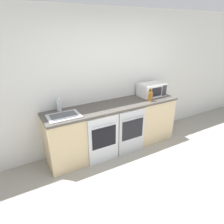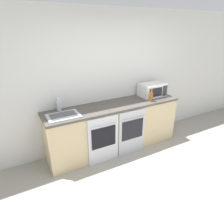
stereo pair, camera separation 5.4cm
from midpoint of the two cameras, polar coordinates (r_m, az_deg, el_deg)
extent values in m
plane|color=gray|center=(3.13, 18.07, -24.70)|extent=(16.00, 16.00, 0.00)
cube|color=silver|center=(3.88, -1.38, 8.74)|extent=(10.00, 0.06, 2.60)
cube|color=#D1B789|center=(3.91, 0.98, -4.54)|extent=(2.60, 0.60, 0.89)
cube|color=#4C4742|center=(3.72, 1.03, 1.83)|extent=(2.63, 0.63, 0.04)
cube|color=silver|center=(3.51, -2.02, -8.14)|extent=(0.57, 0.03, 0.88)
cube|color=black|center=(3.46, -1.90, -7.28)|extent=(0.46, 0.01, 0.39)
cylinder|color=silver|center=(3.34, -1.78, -4.05)|extent=(0.47, 0.02, 0.02)
cube|color=#B7BABF|center=(3.78, 6.11, -5.85)|extent=(0.57, 0.03, 0.88)
cube|color=black|center=(3.73, 6.31, -5.02)|extent=(0.46, 0.01, 0.39)
cylinder|color=#B7BABF|center=(3.62, 6.67, -1.96)|extent=(0.47, 0.02, 0.02)
cube|color=silver|center=(4.25, 11.73, 6.24)|extent=(0.52, 0.35, 0.26)
cube|color=black|center=(4.09, 12.81, 5.49)|extent=(0.31, 0.01, 0.18)
cube|color=#2D2D33|center=(4.24, 15.23, 5.89)|extent=(0.11, 0.01, 0.21)
cylinder|color=#8C5114|center=(3.94, 11.54, 4.25)|extent=(0.07, 0.07, 0.18)
cylinder|color=#8C5114|center=(3.90, 11.68, 5.95)|extent=(0.03, 0.03, 0.07)
cylinder|color=silver|center=(3.54, -14.58, 1.86)|extent=(0.08, 0.08, 0.18)
cylinder|color=silver|center=(3.50, -14.78, 3.81)|extent=(0.03, 0.03, 0.07)
cube|color=#B7BABF|center=(3.32, -13.26, -1.07)|extent=(0.52, 0.37, 0.01)
cube|color=#4C4F54|center=(3.31, -13.28, -0.90)|extent=(0.42, 0.26, 0.01)
cylinder|color=#B7BABF|center=(3.39, -14.15, 1.90)|extent=(0.02, 0.02, 0.26)
camera|label=1|loc=(0.03, -89.59, 0.18)|focal=32.00mm
camera|label=2|loc=(0.03, 90.41, -0.18)|focal=32.00mm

